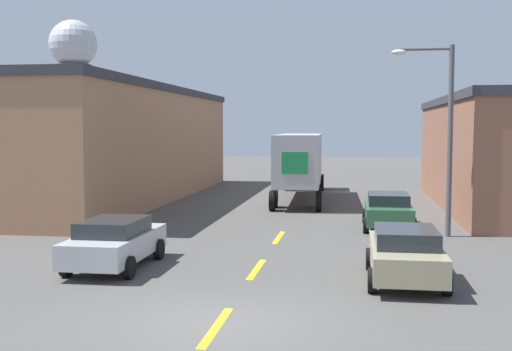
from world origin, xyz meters
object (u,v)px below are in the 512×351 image
object	(u,v)px
semi_truck	(301,160)
street_lamp	(443,126)
water_tower	(73,46)
parked_car_left_near	(115,242)
parked_car_right_near	(405,253)
parked_car_right_mid	(388,210)

from	to	relation	value
semi_truck	street_lamp	world-z (taller)	street_lamp
semi_truck	water_tower	size ratio (longest dim) A/B	0.88
parked_car_left_near	parked_car_right_near	size ratio (longest dim) A/B	1.00
parked_car_left_near	parked_car_right_mid	xyz separation A→B (m)	(8.48, 8.94, 0.00)
semi_truck	parked_car_right_mid	distance (m)	11.89
semi_truck	street_lamp	xyz separation A→B (m)	(6.48, -12.55, 1.97)
parked_car_right_near	water_tower	bearing A→B (deg)	123.22
parked_car_right_mid	street_lamp	bearing A→B (deg)	-41.02
parked_car_left_near	semi_truck	bearing A→B (deg)	78.80
semi_truck	parked_car_right_mid	world-z (taller)	semi_truck
parked_car_right_mid	parked_car_left_near	bearing A→B (deg)	-133.50
semi_truck	parked_car_left_near	distance (m)	20.25
street_lamp	semi_truck	bearing A→B (deg)	117.32
parked_car_right_near	water_tower	world-z (taller)	water_tower
street_lamp	water_tower	bearing A→B (deg)	129.70
parked_car_right_mid	parked_car_right_near	xyz separation A→B (m)	(0.00, -9.42, 0.00)
water_tower	street_lamp	distance (m)	52.60
semi_truck	water_tower	distance (m)	39.65
parked_car_left_near	street_lamp	bearing A→B (deg)	34.92
parked_car_right_near	water_tower	xyz separation A→B (m)	(-31.22, 47.67, 12.10)
semi_truck	parked_car_right_near	xyz separation A→B (m)	(4.56, -20.30, -1.53)
parked_car_right_mid	parked_car_right_near	distance (m)	9.42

